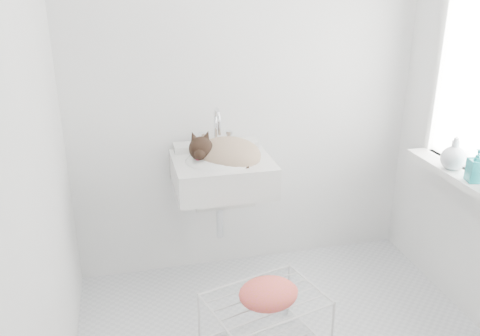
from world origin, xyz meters
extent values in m
cube|color=white|center=(0.00, 1.00, 1.25)|extent=(2.20, 0.02, 2.50)
cube|color=white|center=(-1.10, 0.00, 1.25)|extent=(0.02, 2.00, 2.50)
cube|color=white|center=(1.01, 0.20, 0.83)|extent=(0.16, 0.88, 0.04)
cube|color=silver|center=(-0.21, 0.74, 0.85)|extent=(0.57, 0.50, 0.23)
ellipsoid|color=#9E8166|center=(-0.18, 0.73, 0.88)|extent=(0.44, 0.40, 0.20)
sphere|color=black|center=(-0.33, 0.67, 0.97)|extent=(0.17, 0.17, 0.14)
torus|color=#AA1D43|center=(-0.31, 0.66, 0.93)|extent=(0.15, 0.14, 0.05)
cube|color=silver|center=(-0.13, 0.07, 0.15)|extent=(0.65, 0.53, 0.34)
ellipsoid|color=orange|center=(-0.13, 0.02, 0.37)|extent=(0.31, 0.23, 0.12)
imported|color=teal|center=(1.00, 0.10, 0.85)|extent=(0.10, 0.10, 0.18)
imported|color=#B9BDC5|center=(1.00, 0.29, 0.85)|extent=(0.20, 0.20, 0.18)
camera|label=1|loc=(-0.76, -1.98, 1.89)|focal=37.97mm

